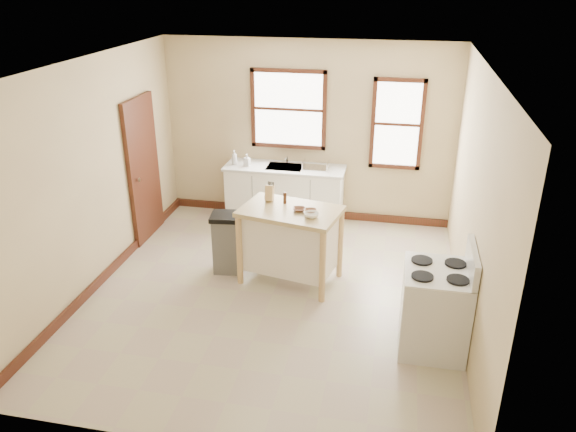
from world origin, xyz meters
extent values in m
plane|color=#B5A28F|center=(0.00, 0.00, 0.00)|extent=(5.00, 5.00, 0.00)
plane|color=white|center=(0.00, 0.00, 2.80)|extent=(5.00, 5.00, 0.00)
cube|color=#D1BB89|center=(0.00, 2.50, 1.40)|extent=(4.50, 0.04, 2.80)
cube|color=#D1BB89|center=(-2.25, 0.00, 1.40)|extent=(0.04, 5.00, 2.80)
cube|color=#D1BB89|center=(2.25, 0.00, 1.40)|extent=(0.04, 5.00, 2.80)
cube|color=#3B2110|center=(-2.21, 1.30, 1.05)|extent=(0.06, 0.90, 2.10)
cube|color=#3B2110|center=(0.00, 2.47, 0.06)|extent=(4.50, 0.04, 0.12)
cube|color=#3B2110|center=(-2.22, 0.00, 0.06)|extent=(0.04, 5.00, 0.12)
cylinder|color=silver|center=(-0.30, 2.38, 1.03)|extent=(0.03, 0.03, 0.22)
imported|color=#B2B2B2|center=(-1.09, 2.15, 1.03)|extent=(0.10, 0.10, 0.23)
imported|color=#B2B2B2|center=(-0.88, 2.13, 1.01)|extent=(0.10, 0.10, 0.19)
cylinder|color=#3D2110|center=(0.04, 0.59, 1.07)|extent=(0.06, 0.06, 0.15)
imported|color=brown|center=(0.26, 0.38, 1.01)|extent=(0.19, 0.19, 0.04)
imported|color=brown|center=(0.40, 0.36, 1.01)|extent=(0.18, 0.18, 0.04)
imported|color=white|center=(0.44, 0.23, 1.02)|extent=(0.24, 0.24, 0.06)
camera|label=1|loc=(1.39, -5.85, 3.73)|focal=35.00mm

